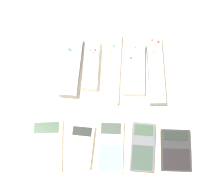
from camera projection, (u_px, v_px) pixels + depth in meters
ground_plane at (112, 113)px, 1.03m from camera, size 3.00×3.00×0.00m
remote_0 at (72, 67)px, 1.06m from camera, size 0.06×0.18×0.03m
remote_1 at (91, 65)px, 1.06m from camera, size 0.04×0.15×0.03m
remote_2 at (111, 68)px, 1.07m from camera, size 0.06×0.22×0.02m
remote_3 at (134, 69)px, 1.06m from camera, size 0.06×0.15×0.02m
remote_4 at (156, 70)px, 1.06m from camera, size 0.05×0.21×0.03m
calculator_0 at (46, 146)px, 0.99m from camera, size 0.09×0.15×0.01m
calculator_1 at (81, 146)px, 0.99m from camera, size 0.07×0.12×0.02m
calculator_2 at (112, 146)px, 0.99m from camera, size 0.07×0.14×0.01m
calculator_3 at (143, 147)px, 0.99m from camera, size 0.07×0.13×0.01m
calculator_4 at (176, 150)px, 0.99m from camera, size 0.08×0.11×0.01m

